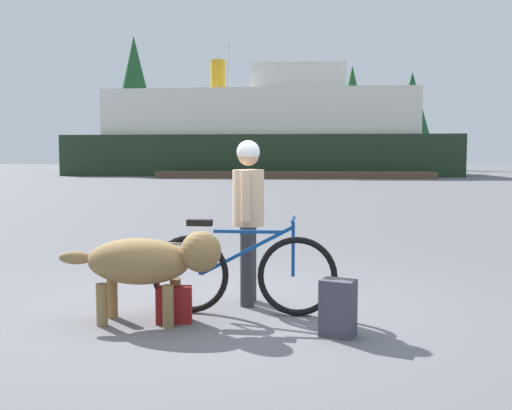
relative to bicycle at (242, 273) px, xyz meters
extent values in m
plane|color=slate|center=(-0.08, 0.20, -0.41)|extent=(160.00, 160.00, 0.00)
torus|color=black|center=(0.53, 0.00, -0.03)|extent=(0.76, 0.06, 0.76)
torus|color=black|center=(-0.50, 0.00, -0.03)|extent=(0.76, 0.06, 0.76)
cube|color=navy|center=(0.06, 0.00, 0.39)|extent=(0.66, 0.03, 0.03)
cube|color=navy|center=(0.04, 0.00, 0.21)|extent=(0.89, 0.03, 0.49)
cylinder|color=navy|center=(-0.40, 0.00, 0.18)|extent=(0.03, 0.03, 0.42)
cylinder|color=navy|center=(0.49, 0.00, 0.23)|extent=(0.03, 0.03, 0.52)
cube|color=black|center=(-0.40, 0.00, 0.47)|extent=(0.24, 0.10, 0.06)
cylinder|color=navy|center=(0.49, 0.00, 0.51)|extent=(0.03, 0.44, 0.03)
cube|color=slate|center=(-0.52, 0.00, 0.27)|extent=(0.36, 0.14, 0.02)
cylinder|color=#333338|center=(0.01, 0.53, 0.00)|extent=(0.14, 0.14, 0.80)
cylinder|color=#333338|center=(0.01, 0.31, 0.00)|extent=(0.14, 0.14, 0.80)
cylinder|color=#D8B28C|center=(0.01, 0.42, 0.68)|extent=(0.32, 0.32, 0.57)
cylinder|color=#D8B28C|center=(0.01, 0.64, 0.72)|extent=(0.09, 0.09, 0.50)
cylinder|color=#D8B28C|center=(0.01, 0.20, 0.72)|extent=(0.09, 0.09, 0.50)
sphere|color=tan|center=(0.01, 0.42, 1.12)|extent=(0.22, 0.22, 0.22)
sphere|color=white|center=(0.01, 0.42, 1.15)|extent=(0.24, 0.24, 0.24)
ellipsoid|color=olive|center=(-0.89, -0.38, 0.16)|extent=(0.94, 0.49, 0.42)
sphere|color=olive|center=(-0.32, -0.38, 0.26)|extent=(0.37, 0.37, 0.37)
ellipsoid|color=olive|center=(-1.48, -0.38, 0.18)|extent=(0.32, 0.12, 0.12)
cylinder|color=olive|center=(-0.59, -0.24, -0.22)|extent=(0.10, 0.10, 0.38)
cylinder|color=olive|center=(-0.59, -0.51, -0.22)|extent=(0.10, 0.10, 0.38)
cylinder|color=olive|center=(-1.19, -0.24, -0.22)|extent=(0.10, 0.10, 0.38)
cylinder|color=olive|center=(-1.19, -0.51, -0.22)|extent=(0.10, 0.10, 0.38)
cube|color=#3F3F4C|center=(0.90, -0.60, -0.16)|extent=(0.33, 0.29, 0.48)
cube|color=maroon|center=(-0.58, -0.34, -0.24)|extent=(0.35, 0.23, 0.33)
cube|color=brown|center=(-1.01, 33.17, -0.21)|extent=(17.53, 2.64, 0.40)
cube|color=#1E331E|center=(-3.66, 39.23, 1.02)|extent=(27.45, 8.95, 2.85)
cube|color=silver|center=(-3.66, 39.23, 4.04)|extent=(21.96, 7.52, 3.20)
cube|color=silver|center=(-0.91, 39.23, 6.54)|extent=(6.59, 5.37, 1.80)
cylinder|color=#BF8C19|center=(-6.95, 39.23, 6.84)|extent=(1.10, 1.10, 2.40)
ellipsoid|color=navy|center=(-6.05, 38.79, 0.04)|extent=(6.11, 1.71, 0.90)
cylinder|color=#B2B2B7|center=(-6.05, 38.79, 4.83)|extent=(0.14, 0.14, 8.66)
cylinder|color=#B2B2B7|center=(-6.96, 38.79, 1.69)|extent=(2.75, 0.10, 0.10)
cylinder|color=#4C331E|center=(-17.07, 51.18, 1.34)|extent=(0.50, 0.50, 3.49)
cone|color=#1E4C28|center=(-17.07, 51.18, 7.69)|extent=(4.30, 4.30, 9.21)
cylinder|color=#4C331E|center=(3.58, 53.00, 1.31)|extent=(0.31, 0.31, 3.43)
cone|color=#1E4C28|center=(3.58, 53.00, 6.23)|extent=(3.05, 3.05, 6.40)
cylinder|color=#4C331E|center=(9.38, 54.69, 1.14)|extent=(0.46, 0.46, 3.08)
cone|color=#1E4C28|center=(9.38, 54.69, 5.84)|extent=(3.61, 3.61, 6.32)
camera|label=1|loc=(0.75, -5.64, 1.13)|focal=42.48mm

